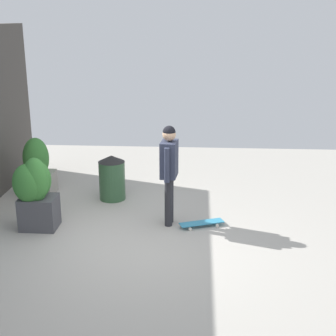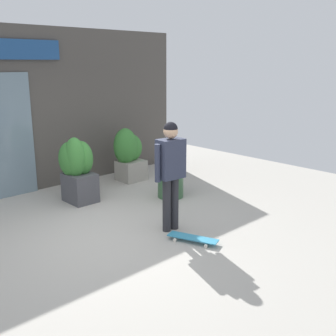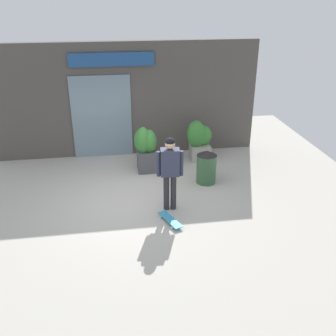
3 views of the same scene
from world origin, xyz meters
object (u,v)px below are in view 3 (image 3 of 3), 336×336
Objects in this scene: skateboarder at (170,166)px; trash_bin at (206,167)px; skateboard at (170,220)px; planter_box_right at (145,147)px; planter_box_left at (199,139)px.

skateboarder is 1.96× the size of trash_bin.
skateboard is 2.87m from planter_box_right.
planter_box_right is 1.82m from trash_bin.
trash_bin reaches higher than skateboard.
skateboarder is 3.03m from planter_box_left.
trash_bin is at bearing 124.13° from skateboard.
skateboarder reaches higher than skateboard.
skateboarder is 1.77m from trash_bin.
skateboarder reaches higher than planter_box_right.
skateboarder is 1.45× the size of planter_box_left.
skateboarder is 2.21× the size of skateboard.
planter_box_left is at bearing 84.58° from trash_bin.
planter_box_right is (-0.34, 2.22, -0.39)m from skateboarder.
planter_box_left is 0.95× the size of planter_box_right.
skateboarder is at bearing -133.78° from trash_bin.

